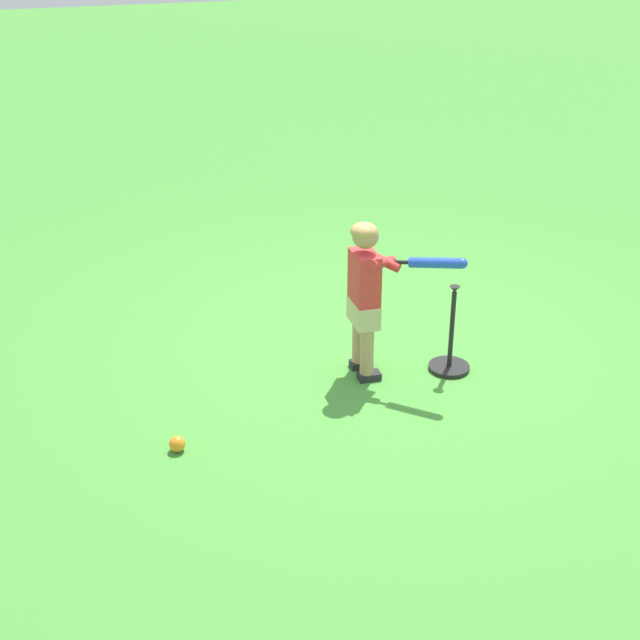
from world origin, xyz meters
name	(u,v)px	position (x,y,z in m)	size (l,w,h in m)	color
ground_plane	(382,343)	(0.00, 0.00, 0.00)	(40.00, 40.00, 0.00)	#479338
child_batter	(369,286)	(-0.38, 0.26, 0.65)	(0.52, 0.65, 1.08)	#232328
play_ball_far_right	(177,444)	(-0.89, 1.63, 0.05)	(0.10, 0.10, 0.10)	orange
batting_tee	(450,356)	(-0.50, -0.29, 0.10)	(0.28, 0.28, 0.62)	black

